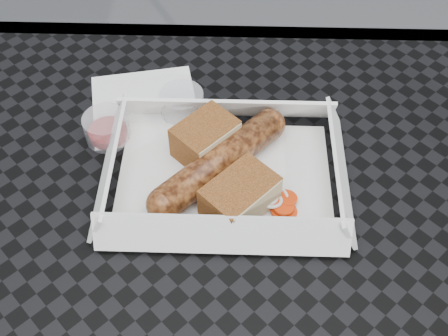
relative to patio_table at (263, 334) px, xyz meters
name	(u,v)px	position (x,y,z in m)	size (l,w,h in m)	color
patio_table	(263,334)	(0.00, 0.00, 0.00)	(0.80, 0.80, 0.74)	black
food_tray	(224,178)	(-0.04, 0.14, 0.08)	(0.22, 0.15, 0.00)	white
bratwurst	(220,162)	(-0.05, 0.14, 0.10)	(0.14, 0.14, 0.03)	brown
bread_near	(205,139)	(-0.06, 0.17, 0.10)	(0.06, 0.05, 0.04)	brown
bread_far	(240,196)	(-0.03, 0.10, 0.10)	(0.07, 0.05, 0.04)	brown
veg_garnish	(274,200)	(0.01, 0.11, 0.08)	(0.03, 0.03, 0.00)	red
napkin	(145,106)	(-0.14, 0.24, 0.08)	(0.12, 0.12, 0.00)	white
condiment_cup_sauce	(107,128)	(-0.17, 0.19, 0.09)	(0.05, 0.05, 0.03)	maroon
condiment_cup_empty	(182,104)	(-0.09, 0.23, 0.09)	(0.05, 0.05, 0.03)	silver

